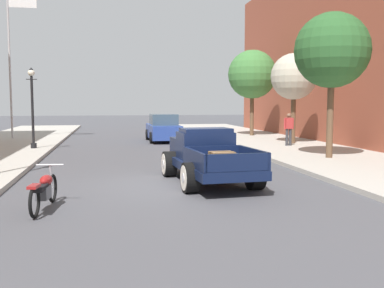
{
  "coord_description": "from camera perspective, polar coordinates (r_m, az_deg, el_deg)",
  "views": [
    {
      "loc": [
        -1.76,
        -12.5,
        2.34
      ],
      "look_at": [
        0.86,
        1.61,
        1.0
      ],
      "focal_mm": 41.73,
      "sensor_mm": 36.0,
      "label": 1
    }
  ],
  "objects": [
    {
      "name": "motorcycle_parked",
      "position": [
        10.29,
        -18.39,
        -5.57
      ],
      "size": [
        0.62,
        2.11,
        0.93
      ],
      "color": "black",
      "rests_on": "ground"
    },
    {
      "name": "pedestrian_sidewalk_right",
      "position": [
        23.2,
        12.26,
        2.11
      ],
      "size": [
        0.53,
        0.22,
        1.65
      ],
      "color": "#333338",
      "rests_on": "sidewalk_right"
    },
    {
      "name": "ground_plane",
      "position": [
        12.84,
        -2.49,
        -5.17
      ],
      "size": [
        140.0,
        140.0,
        0.0
      ],
      "primitive_type": "plane",
      "color": "#47474C"
    },
    {
      "name": "car_background_blue",
      "position": [
        26.88,
        -3.68,
        1.96
      ],
      "size": [
        1.89,
        4.31,
        1.65
      ],
      "color": "#284293",
      "rests_on": "ground"
    },
    {
      "name": "hotrod_truck_navy",
      "position": [
        13.26,
        1.83,
        -1.54
      ],
      "size": [
        2.41,
        5.02,
        1.58
      ],
      "color": "#0F1938",
      "rests_on": "ground"
    },
    {
      "name": "street_tree_second",
      "position": [
        24.68,
        12.9,
        8.35
      ],
      "size": [
        2.48,
        2.48,
        4.81
      ],
      "color": "brown",
      "rests_on": "sidewalk_right"
    },
    {
      "name": "street_tree_nearest",
      "position": [
        18.6,
        17.45,
        11.29
      ],
      "size": [
        2.94,
        2.94,
        5.69
      ],
      "color": "brown",
      "rests_on": "sidewalk_right"
    },
    {
      "name": "street_tree_third",
      "position": [
        30.08,
        7.72,
        8.79
      ],
      "size": [
        3.21,
        3.21,
        5.65
      ],
      "color": "brown",
      "rests_on": "sidewalk_right"
    },
    {
      "name": "flagpole",
      "position": [
        29.46,
        -21.9,
        11.63
      ],
      "size": [
        1.74,
        0.16,
        9.16
      ],
      "color": "#B2B2B7",
      "rests_on": "sidewalk_left"
    },
    {
      "name": "street_lamp_far",
      "position": [
        22.67,
        -19.74,
        5.13
      ],
      "size": [
        0.5,
        0.32,
        3.85
      ],
      "color": "black",
      "rests_on": "sidewalk_left"
    }
  ]
}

